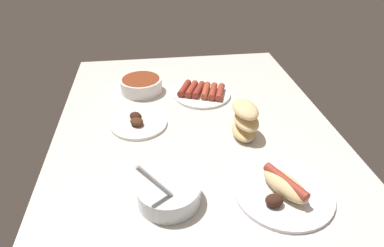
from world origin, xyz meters
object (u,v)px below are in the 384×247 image
at_px(bread_stack, 245,120).
at_px(bowl_coleslaw, 169,192).
at_px(plate_grilled_meat, 138,123).
at_px(plate_hotdog_assembled, 284,190).
at_px(plate_sausages, 202,92).
at_px(bowl_chili, 141,84).

bearing_deg(bread_stack, bowl_coleslaw, -45.54).
xyz_separation_m(plate_grilled_meat, plate_hotdog_assembled, (0.37, 0.36, 0.01)).
bearing_deg(plate_sausages, bread_stack, 18.40).
bearing_deg(bowl_coleslaw, bread_stack, 134.46).
bearing_deg(bowl_chili, bread_stack, 43.27).
xyz_separation_m(bread_stack, bowl_chili, (-0.34, -0.32, -0.02)).
height_order(plate_grilled_meat, bowl_coleslaw, bowl_coleslaw).
distance_m(plate_grilled_meat, plate_hotdog_assembled, 0.51).
bearing_deg(plate_sausages, bowl_coleslaw, -17.47).
bearing_deg(bowl_coleslaw, bowl_chili, -173.86).
bearing_deg(bowl_chili, bowl_coleslaw, 6.14).
bearing_deg(plate_grilled_meat, bowl_chili, 176.99).
xyz_separation_m(plate_sausages, bowl_coleslaw, (0.52, -0.16, 0.02)).
bearing_deg(bowl_chili, plate_grilled_meat, -3.01).
height_order(plate_sausages, bowl_chili, bowl_chili).
bearing_deg(plate_sausages, bowl_chili, -106.14).
xyz_separation_m(bowl_coleslaw, bread_stack, (-0.25, 0.25, 0.03)).
height_order(bowl_coleslaw, bowl_chili, bowl_coleslaw).
xyz_separation_m(plate_grilled_meat, bowl_coleslaw, (0.35, 0.08, 0.02)).
relative_size(plate_grilled_meat, plate_hotdog_assembled, 0.75).
bearing_deg(plate_hotdog_assembled, plate_sausages, -167.46).
bearing_deg(bread_stack, plate_sausages, -161.60).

